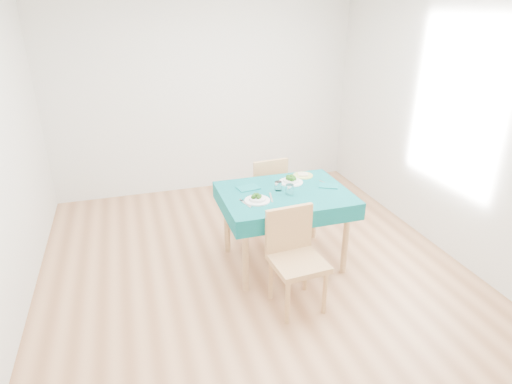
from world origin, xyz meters
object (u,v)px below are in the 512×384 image
object	(u,v)px
side_plate	(303,175)
table	(284,228)
chair_near	(299,253)
bowl_far	(291,179)
bowl_near	(257,197)
chair_far	(264,186)

from	to	relation	value
side_plate	table	bearing A→B (deg)	-134.28
table	chair_near	size ratio (longest dim) A/B	1.13
chair_near	side_plate	distance (m)	1.14
table	chair_near	xyz separation A→B (m)	(-0.13, -0.68, 0.14)
table	side_plate	distance (m)	0.60
chair_near	bowl_far	bearing A→B (deg)	68.49
chair_near	bowl_near	size ratio (longest dim) A/B	4.57
chair_far	bowl_near	bearing A→B (deg)	63.58
table	chair_far	world-z (taller)	chair_far
chair_near	bowl_far	size ratio (longest dim) A/B	4.45
bowl_far	chair_near	bearing A→B (deg)	-107.16
chair_near	chair_far	bearing A→B (deg)	78.08
chair_near	bowl_far	distance (m)	0.96
table	bowl_near	distance (m)	0.53
chair_far	bowl_near	size ratio (longest dim) A/B	4.27
bowl_far	side_plate	world-z (taller)	bowl_far
bowl_near	side_plate	xyz separation A→B (m)	(0.63, 0.45, -0.03)
chair_far	bowl_near	distance (m)	1.04
bowl_far	bowl_near	bearing A→B (deg)	-144.93
bowl_far	side_plate	bearing A→B (deg)	35.66
chair_far	bowl_far	world-z (taller)	chair_far
table	chair_far	size ratio (longest dim) A/B	1.21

